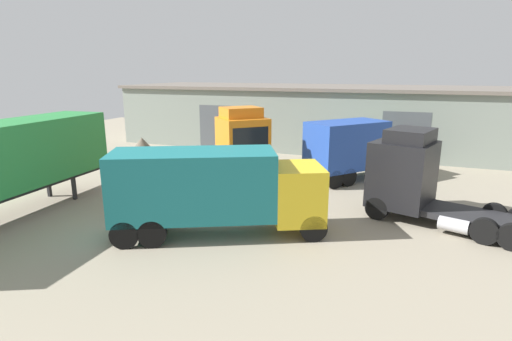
{
  "coord_description": "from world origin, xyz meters",
  "views": [
    {
      "loc": [
        7.25,
        -15.41,
        6.37
      ],
      "look_at": [
        0.56,
        2.31,
        1.6
      ],
      "focal_mm": 28.0,
      "sensor_mm": 36.0,
      "label": 1
    }
  ],
  "objects_px": {
    "tractor_unit_orange": "(240,146)",
    "box_truck_green": "(357,147)",
    "oil_drum": "(182,185)",
    "tractor_unit_black": "(413,177)",
    "gravel_pile": "(143,151)",
    "traffic_cone": "(174,182)",
    "box_truck_yellow": "(215,187)"
  },
  "relations": [
    {
      "from": "tractor_unit_black",
      "to": "gravel_pile",
      "type": "bearing_deg",
      "value": 2.94
    },
    {
      "from": "box_truck_green",
      "to": "traffic_cone",
      "type": "distance_m",
      "value": 10.89
    },
    {
      "from": "box_truck_green",
      "to": "traffic_cone",
      "type": "bearing_deg",
      "value": 159.37
    },
    {
      "from": "box_truck_yellow",
      "to": "tractor_unit_black",
      "type": "bearing_deg",
      "value": 7.05
    },
    {
      "from": "box_truck_yellow",
      "to": "oil_drum",
      "type": "height_order",
      "value": "box_truck_yellow"
    },
    {
      "from": "tractor_unit_black",
      "to": "box_truck_yellow",
      "type": "distance_m",
      "value": 8.61
    },
    {
      "from": "tractor_unit_orange",
      "to": "tractor_unit_black",
      "type": "relative_size",
      "value": 0.94
    },
    {
      "from": "tractor_unit_black",
      "to": "traffic_cone",
      "type": "bearing_deg",
      "value": 14.64
    },
    {
      "from": "box_truck_yellow",
      "to": "traffic_cone",
      "type": "distance_m",
      "value": 7.65
    },
    {
      "from": "gravel_pile",
      "to": "oil_drum",
      "type": "height_order",
      "value": "gravel_pile"
    },
    {
      "from": "gravel_pile",
      "to": "traffic_cone",
      "type": "xyz_separation_m",
      "value": [
        4.93,
        -3.91,
        -0.69
      ]
    },
    {
      "from": "traffic_cone",
      "to": "tractor_unit_orange",
      "type": "bearing_deg",
      "value": 39.26
    },
    {
      "from": "tractor_unit_black",
      "to": "oil_drum",
      "type": "height_order",
      "value": "tractor_unit_black"
    },
    {
      "from": "tractor_unit_black",
      "to": "gravel_pile",
      "type": "relative_size",
      "value": 2.14
    },
    {
      "from": "tractor_unit_orange",
      "to": "oil_drum",
      "type": "distance_m",
      "value": 4.27
    },
    {
      "from": "traffic_cone",
      "to": "oil_drum",
      "type": "bearing_deg",
      "value": -42.25
    },
    {
      "from": "tractor_unit_orange",
      "to": "oil_drum",
      "type": "xyz_separation_m",
      "value": [
        -1.94,
        -3.45,
        -1.61
      ]
    },
    {
      "from": "box_truck_green",
      "to": "oil_drum",
      "type": "relative_size",
      "value": 7.45
    },
    {
      "from": "tractor_unit_black",
      "to": "gravel_pile",
      "type": "xyz_separation_m",
      "value": [
        -17.42,
        4.54,
        -0.92
      ]
    },
    {
      "from": "tractor_unit_black",
      "to": "oil_drum",
      "type": "distance_m",
      "value": 11.5
    },
    {
      "from": "tractor_unit_orange",
      "to": "gravel_pile",
      "type": "xyz_separation_m",
      "value": [
        -7.95,
        1.44,
        -1.1
      ]
    },
    {
      "from": "box_truck_green",
      "to": "tractor_unit_orange",
      "type": "bearing_deg",
      "value": 153.85
    },
    {
      "from": "box_truck_yellow",
      "to": "oil_drum",
      "type": "bearing_deg",
      "value": 108.26
    },
    {
      "from": "box_truck_green",
      "to": "oil_drum",
      "type": "bearing_deg",
      "value": 167.03
    },
    {
      "from": "tractor_unit_orange",
      "to": "box_truck_yellow",
      "type": "distance_m",
      "value": 8.08
    },
    {
      "from": "box_truck_green",
      "to": "gravel_pile",
      "type": "bearing_deg",
      "value": 135.47
    },
    {
      "from": "traffic_cone",
      "to": "box_truck_yellow",
      "type": "bearing_deg",
      "value": -45.25
    },
    {
      "from": "tractor_unit_black",
      "to": "oil_drum",
      "type": "relative_size",
      "value": 7.55
    },
    {
      "from": "tractor_unit_black",
      "to": "gravel_pile",
      "type": "distance_m",
      "value": 18.03
    },
    {
      "from": "box_truck_yellow",
      "to": "oil_drum",
      "type": "xyz_separation_m",
      "value": [
        -4.17,
        4.32,
        -1.49
      ]
    },
    {
      "from": "tractor_unit_orange",
      "to": "box_truck_green",
      "type": "xyz_separation_m",
      "value": [
        6.36,
        2.82,
        -0.11
      ]
    },
    {
      "from": "tractor_unit_orange",
      "to": "traffic_cone",
      "type": "xyz_separation_m",
      "value": [
        -3.02,
        -2.47,
        -1.79
      ]
    }
  ]
}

